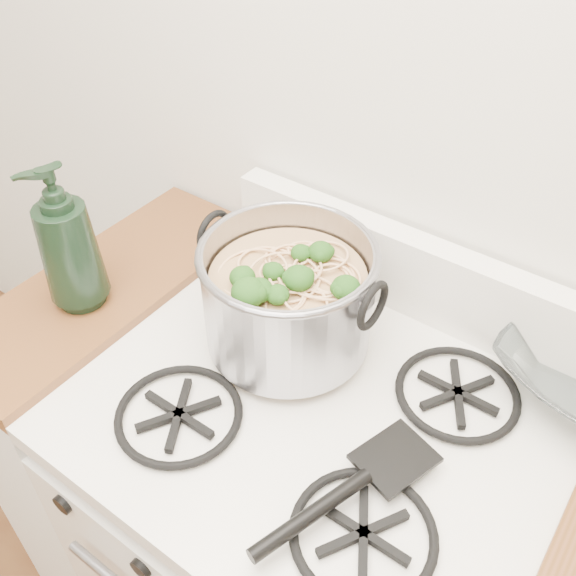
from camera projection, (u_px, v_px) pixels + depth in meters
The scene contains 5 objects.
gas_range at pixel (312, 547), 1.35m from camera, with size 0.76×0.66×0.92m.
counter_left at pixel (141, 424), 1.55m from camera, with size 0.25×0.65×0.92m.
stock_pot at pixel (288, 298), 1.07m from camera, with size 0.32×0.29×0.20m.
spatula at pixel (395, 455), 0.93m from camera, with size 0.29×0.31×0.02m, color black, non-canonical shape.
bottle at pixel (66, 238), 1.11m from camera, with size 0.11×0.11×0.29m, color black.
Camera 1 is at (0.34, 0.71, 1.73)m, focal length 40.00 mm.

